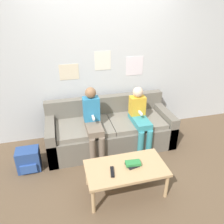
# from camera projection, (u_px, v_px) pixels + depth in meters

# --- Properties ---
(ground_plane) EXTENTS (10.00, 10.00, 0.00)m
(ground_plane) POSITION_uv_depth(u_px,v_px,m) (118.00, 163.00, 3.30)
(ground_plane) COLOR brown
(wall_back) EXTENTS (8.00, 0.07, 2.60)m
(wall_back) POSITION_uv_depth(u_px,v_px,m) (102.00, 61.00, 3.60)
(wall_back) COLOR silver
(wall_back) RESTS_ON ground_plane
(couch) EXTENTS (2.03, 0.81, 0.76)m
(couch) POSITION_uv_depth(u_px,v_px,m) (110.00, 130.00, 3.63)
(couch) COLOR #6B665B
(couch) RESTS_ON ground_plane
(coffee_table) EXTENTS (0.99, 0.53, 0.38)m
(coffee_table) POSITION_uv_depth(u_px,v_px,m) (126.00, 170.00, 2.68)
(coffee_table) COLOR tan
(coffee_table) RESTS_ON ground_plane
(person_left) EXTENTS (0.24, 0.56, 1.07)m
(person_left) POSITION_uv_depth(u_px,v_px,m) (93.00, 121.00, 3.25)
(person_left) COLOR #756656
(person_left) RESTS_ON ground_plane
(person_right) EXTENTS (0.24, 0.56, 1.01)m
(person_right) POSITION_uv_depth(u_px,v_px,m) (140.00, 117.00, 3.42)
(person_right) COLOR teal
(person_right) RESTS_ON ground_plane
(tv_remote) EXTENTS (0.07, 0.17, 0.02)m
(tv_remote) POSITION_uv_depth(u_px,v_px,m) (112.00, 172.00, 2.57)
(tv_remote) COLOR black
(tv_remote) RESTS_ON coffee_table
(book_stack) EXTENTS (0.19, 0.16, 0.06)m
(book_stack) POSITION_uv_depth(u_px,v_px,m) (133.00, 164.00, 2.67)
(book_stack) COLOR black
(book_stack) RESTS_ON coffee_table
(backpack) EXTENTS (0.31, 0.26, 0.34)m
(backpack) POSITION_uv_depth(u_px,v_px,m) (29.00, 160.00, 3.11)
(backpack) COLOR #284789
(backpack) RESTS_ON ground_plane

